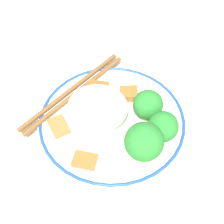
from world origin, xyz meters
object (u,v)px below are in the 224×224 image
broccoli_back_left (144,142)px  chopsticks (73,92)px  broccoli_back_center (163,127)px  broccoli_back_right (148,105)px  plate (112,122)px

broccoli_back_left → chopsticks: bearing=146.0°
broccoli_back_left → broccoli_back_center: (0.02, 0.03, -0.01)m
chopsticks → broccoli_back_left: bearing=-34.0°
broccoli_back_left → broccoli_back_right: 0.07m
broccoli_back_right → chopsticks: 0.12m
plate → broccoli_back_right: size_ratio=4.36×
broccoli_back_left → chopsticks: size_ratio=0.31×
plate → chopsticks: 0.08m
plate → broccoli_back_center: broccoli_back_center is taller
broccoli_back_left → chopsticks: broccoli_back_left is taller
broccoli_back_center → chopsticks: size_ratio=0.26×
plate → broccoli_back_center: bearing=-10.6°
broccoli_back_left → broccoli_back_right: size_ratio=1.17×
plate → broccoli_back_right: (0.05, 0.02, 0.03)m
chopsticks → broccoli_back_right: bearing=-8.7°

